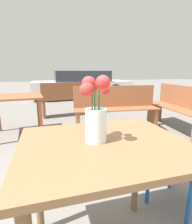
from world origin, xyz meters
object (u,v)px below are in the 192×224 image
object	(u,v)px
flower_vase	(95,116)
parked_car	(81,85)
table_front	(104,163)
bench_middle	(178,107)
bench_far	(75,97)
bench_near	(116,107)
table_back	(17,102)

from	to	relation	value
flower_vase	parked_car	world-z (taller)	parked_car
table_front	bench_middle	world-z (taller)	bench_middle
table_front	parked_car	bearing A→B (deg)	77.10
table_front	parked_car	world-z (taller)	parked_car
table_front	bench_far	xyz separation A→B (m)	(0.59, 3.57, -0.17)
bench_near	parked_car	bearing A→B (deg)	84.32
bench_middle	table_back	size ratio (longest dim) A/B	1.77
bench_far	table_back	world-z (taller)	bench_far
bench_near	table_back	xyz separation A→B (m)	(-1.72, 0.33, 0.15)
bench_far	bench_middle	bearing A→B (deg)	-48.17
bench_middle	parked_car	world-z (taller)	parked_car
bench_near	bench_middle	size ratio (longest dim) A/B	1.04
table_back	parked_car	distance (m)	4.63
parked_car	flower_vase	bearing A→B (deg)	-103.28
bench_near	parked_car	world-z (taller)	parked_car
parked_car	table_front	bearing A→B (deg)	-102.90
table_back	parked_car	bearing A→B (deg)	62.22
flower_vase	bench_middle	world-z (taller)	flower_vase
table_back	bench_middle	bearing A→B (deg)	-13.35
bench_far	flower_vase	bearing A→B (deg)	-100.10
table_front	bench_near	bearing A→B (deg)	63.49
table_front	bench_far	size ratio (longest dim) A/B	0.51
flower_vase	bench_near	xyz separation A→B (m)	(1.10, 2.11, -0.43)
bench_middle	table_front	bearing A→B (deg)	-140.94
table_front	parked_car	size ratio (longest dim) A/B	0.22
bench_near	table_back	bearing A→B (deg)	169.08
bench_far	table_front	bearing A→B (deg)	-99.41
table_front	bench_middle	distance (m)	2.83
table_front	bench_middle	bearing A→B (deg)	39.06
flower_vase	parked_car	bearing A→B (deg)	76.72
parked_car	bench_middle	bearing A→B (deg)	-81.73
bench_far	bench_near	bearing A→B (deg)	-72.01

